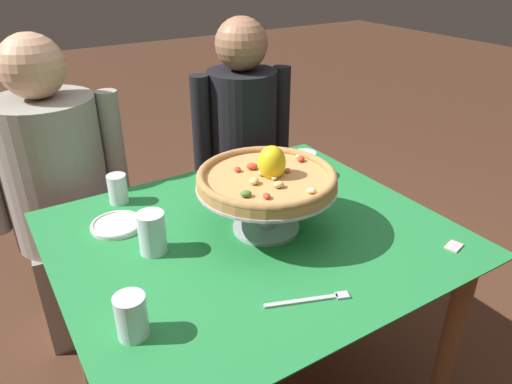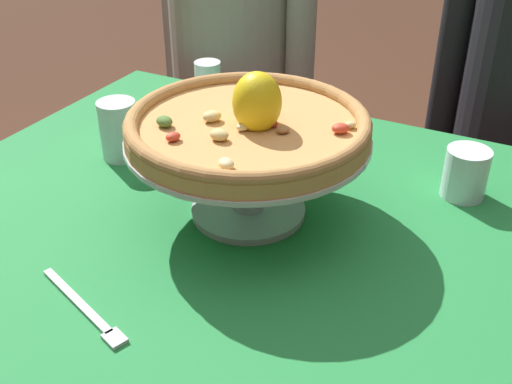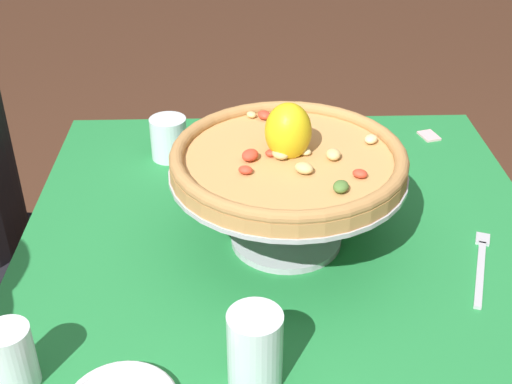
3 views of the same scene
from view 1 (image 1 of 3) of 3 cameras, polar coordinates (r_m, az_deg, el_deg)
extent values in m
cylinder|color=brown|center=(1.68, 21.94, -17.16)|extent=(0.06, 0.06, 0.70)
cylinder|color=brown|center=(1.81, -20.55, -13.24)|extent=(0.06, 0.06, 0.70)
cylinder|color=brown|center=(2.10, 4.91, -5.01)|extent=(0.06, 0.06, 0.70)
cube|color=brown|center=(1.41, -0.35, -5.48)|extent=(1.06, 0.92, 0.02)
cube|color=#237F3D|center=(1.40, -0.36, -4.98)|extent=(1.10, 0.96, 0.00)
cylinder|color=#B7B7C1|center=(1.42, 1.14, -4.13)|extent=(0.20, 0.20, 0.01)
cylinder|color=#B7B7C1|center=(1.38, 1.17, -1.68)|extent=(0.05, 0.05, 0.13)
cylinder|color=#B7B7C1|center=(1.35, 1.20, 0.81)|extent=(0.40, 0.40, 0.01)
cylinder|color=tan|center=(1.34, 1.20, 1.43)|extent=(0.40, 0.40, 0.02)
torus|color=#AF7D47|center=(1.34, 1.21, 2.05)|extent=(0.40, 0.40, 0.02)
ellipsoid|color=#C63D28|center=(1.36, 2.61, 2.57)|extent=(0.02, 0.02, 0.01)
ellipsoid|color=#C63D28|center=(1.36, -2.22, 2.72)|extent=(0.03, 0.03, 0.01)
ellipsoid|color=tan|center=(1.27, 2.72, 0.90)|extent=(0.03, 0.03, 0.02)
ellipsoid|color=tan|center=(1.34, 0.77, 2.37)|extent=(0.04, 0.04, 0.02)
ellipsoid|color=tan|center=(1.46, 5.06, 4.25)|extent=(0.03, 0.02, 0.01)
ellipsoid|color=beige|center=(1.25, 6.61, 0.17)|extent=(0.03, 0.03, 0.01)
ellipsoid|color=#4C7533|center=(1.23, -1.21, -0.20)|extent=(0.04, 0.03, 0.02)
ellipsoid|color=#996B42|center=(1.36, 3.78, 2.61)|extent=(0.03, 0.03, 0.01)
ellipsoid|color=#C63D28|center=(1.36, 0.76, 2.56)|extent=(0.02, 0.02, 0.01)
ellipsoid|color=#C63D28|center=(1.22, 1.29, -0.47)|extent=(0.03, 0.03, 0.01)
ellipsoid|color=tan|center=(1.34, 1.67, 2.28)|extent=(0.04, 0.04, 0.02)
ellipsoid|color=#C63D28|center=(1.38, -0.47, 3.10)|extent=(0.04, 0.04, 0.02)
ellipsoid|color=#C63D28|center=(1.33, 1.75, 1.93)|extent=(0.02, 0.02, 0.01)
ellipsoid|color=beige|center=(1.32, 2.18, 1.73)|extent=(0.03, 0.03, 0.01)
ellipsoid|color=tan|center=(1.29, -0.21, 1.33)|extent=(0.04, 0.04, 0.02)
ellipsoid|color=#C63D28|center=(1.43, 5.38, 3.96)|extent=(0.04, 0.03, 0.02)
ellipsoid|color=yellow|center=(1.33, 1.84, 3.57)|extent=(0.09, 0.09, 0.10)
cylinder|color=white|center=(1.60, -16.18, 0.36)|extent=(0.06, 0.06, 0.10)
cylinder|color=silver|center=(1.61, -16.08, -0.28)|extent=(0.05, 0.05, 0.06)
cylinder|color=silver|center=(1.32, -12.30, -4.78)|extent=(0.08, 0.08, 0.12)
cylinder|color=silver|center=(1.33, -12.22, -5.51)|extent=(0.07, 0.07, 0.08)
cylinder|color=silver|center=(1.08, -14.64, -14.15)|extent=(0.07, 0.07, 0.10)
cylinder|color=silver|center=(1.09, -14.52, -14.88)|extent=(0.06, 0.06, 0.07)
cylinder|color=silver|center=(1.73, 5.84, 3.32)|extent=(0.08, 0.08, 0.09)
cylinder|color=silver|center=(1.73, 5.81, 2.78)|extent=(0.07, 0.07, 0.06)
cylinder|color=silver|center=(1.48, -16.24, -3.83)|extent=(0.15, 0.15, 0.01)
torus|color=white|center=(1.48, -16.27, -3.63)|extent=(0.15, 0.15, 0.01)
cube|color=#B7B7C1|center=(1.16, 5.42, -12.83)|extent=(0.17, 0.07, 0.01)
cube|color=#B7B7C1|center=(1.19, 10.25, -12.04)|extent=(0.04, 0.03, 0.01)
cube|color=beige|center=(1.45, 22.54, -6.00)|extent=(0.06, 0.05, 0.00)
cube|color=gray|center=(2.17, -20.47, -9.84)|extent=(0.32, 0.35, 0.44)
cylinder|color=gray|center=(1.93, -22.90, 2.20)|extent=(0.41, 0.41, 0.56)
sphere|color=tan|center=(1.81, -25.20, 13.44)|extent=(0.22, 0.22, 0.22)
cylinder|color=gray|center=(1.92, -16.54, 4.61)|extent=(0.08, 0.08, 0.48)
cube|color=black|center=(2.37, -1.46, -3.92)|extent=(0.32, 0.35, 0.48)
cylinder|color=black|center=(2.16, -1.62, 7.50)|extent=(0.34, 0.34, 0.52)
sphere|color=#9E7051|center=(2.06, -1.76, 17.26)|extent=(0.22, 0.22, 0.22)
cylinder|color=black|center=(2.08, -6.54, 7.71)|extent=(0.08, 0.08, 0.44)
cylinder|color=black|center=(2.22, 2.98, 9.15)|extent=(0.08, 0.08, 0.44)
camera|label=2|loc=(1.13, 48.46, 10.90)|focal=44.35mm
camera|label=3|loc=(1.13, -50.48, 16.36)|focal=47.14mm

